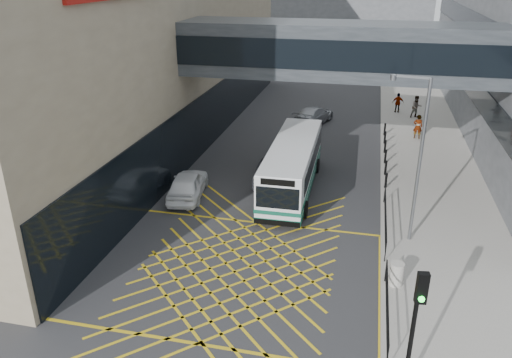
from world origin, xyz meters
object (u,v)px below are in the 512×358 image
Objects in this scene: traffic_light at (416,318)px; street_lamp at (417,152)px; car_white at (188,184)px; car_dark at (275,171)px; bus at (293,165)px; pedestrian_a at (418,127)px; pedestrian_b at (416,107)px; litter_bin at (396,274)px; pedestrian_c at (398,103)px; car_silver at (313,114)px.

traffic_light is 0.58× the size of street_lamp.
car_white is 5.32m from car_dark.
bus is at bearing 103.18° from traffic_light.
street_lamp is at bearing 159.97° from car_white.
pedestrian_a reaches higher than car_dark.
bus is 18.14m from pedestrian_b.
pedestrian_b is (2.25, 24.95, 0.43)m from litter_bin.
pedestrian_a is 1.06× the size of pedestrian_c.
car_silver is at bearing -178.93° from pedestrian_b.
car_silver is at bearing -90.47° from car_dark.
pedestrian_a reaches higher than car_silver.
pedestrian_a is at bearing -143.40° from car_white.
car_dark is 16.74m from traffic_light.
bus is at bearing 122.92° from litter_bin.
traffic_light reaches higher than car_white.
bus is 1.33× the size of street_lamp.
traffic_light reaches higher than car_dark.
litter_bin is at bearing -57.91° from bus.
pedestrian_b is at bearing 133.79° from pedestrian_c.
pedestrian_b is at bearing -133.83° from car_white.
pedestrian_b is at bearing -143.65° from car_silver.
pedestrian_c reaches higher than car_silver.
litter_bin is (5.96, -21.93, -0.11)m from car_silver.
litter_bin is 25.05m from pedestrian_b.
pedestrian_b is (8.96, 15.60, 0.35)m from car_dark.
street_lamp is at bearing 81.83° from litter_bin.
bus is 2.30× the size of traffic_light.
pedestrian_a is (2.01, 19.32, 0.40)m from litter_bin.
car_silver is at bearing 105.21° from litter_bin.
street_lamp is 4.49× the size of pedestrian_c.
car_white is at bearing 88.15° from car_silver.
street_lamp is (11.61, -2.40, 3.71)m from car_white.
street_lamp is 4.24× the size of pedestrian_a.
car_dark is at bearing 145.58° from bus.
bus is at bearing -165.64° from car_white.
bus is 2.16× the size of car_dark.
pedestrian_c is at bearing 117.27° from pedestrian_b.
pedestrian_b is (8.21, 3.02, 0.33)m from car_silver.
car_white is 1.02× the size of car_dark.
pedestrian_b is at bearing -92.58° from pedestrian_a.
car_silver is 8.39m from pedestrian_a.
car_dark is 17.99m from pedestrian_b.
car_dark is at bearing 63.49° from pedestrian_c.
pedestrian_c is (6.37, 17.73, -0.51)m from bus.
car_white is 2.82× the size of pedestrian_c.
car_white is (-5.50, -2.30, -0.75)m from bus.
traffic_light is at bearing 118.54° from car_silver.
pedestrian_c is (11.87, 20.03, 0.25)m from car_white.
street_lamp is 22.70m from pedestrian_c.
pedestrian_a is at bearing -128.23° from car_dark.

